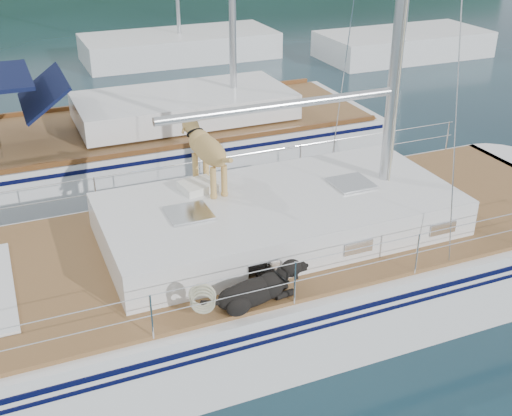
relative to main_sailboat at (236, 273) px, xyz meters
name	(u,v)px	position (x,y,z in m)	size (l,w,h in m)	color
ground	(231,311)	(-0.09, 0.00, -0.68)	(120.00, 120.00, 0.00)	black
main_sailboat	(236,273)	(0.00, 0.00, 0.00)	(12.00, 3.80, 14.01)	white
neighbor_sailboat	(140,146)	(-0.05, 5.89, -0.05)	(11.00, 3.50, 13.30)	white
bg_boat_center	(180,47)	(3.91, 16.00, -0.23)	(7.20, 3.00, 11.65)	white
bg_boat_east	(403,44)	(11.91, 13.00, -0.22)	(6.40, 3.00, 11.65)	white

